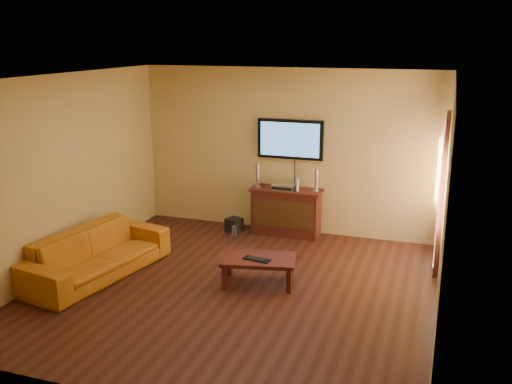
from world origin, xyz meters
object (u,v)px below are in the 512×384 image
at_px(game_console, 298,184).
at_px(speaker_left, 257,176).
at_px(media_console, 286,211).
at_px(sofa, 96,246).
at_px(subwoofer, 234,225).
at_px(keyboard, 257,259).
at_px(av_receiver, 284,187).
at_px(speaker_right, 316,181).
at_px(television, 290,139).
at_px(bottle, 234,232).
at_px(coffee_table, 259,261).

bearing_deg(game_console, speaker_left, 161.76).
height_order(media_console, sofa, sofa).
distance_m(subwoofer, keyboard, 2.23).
bearing_deg(av_receiver, speaker_left, -179.80).
bearing_deg(speaker_right, subwoofer, -172.10).
bearing_deg(game_console, keyboard, -108.24).
bearing_deg(television, media_console, -90.00).
xyz_separation_m(speaker_left, av_receiver, (0.46, -0.00, -0.14)).
height_order(subwoofer, bottle, subwoofer).
relative_size(speaker_left, av_receiver, 1.05).
distance_m(coffee_table, keyboard, 0.10).
xyz_separation_m(speaker_right, subwoofer, (-1.34, -0.19, -0.82)).
xyz_separation_m(subwoofer, keyboard, (1.06, -1.94, 0.27)).
height_order(media_console, coffee_table, media_console).
xyz_separation_m(coffee_table, keyboard, (0.00, -0.08, 0.06)).
xyz_separation_m(speaker_left, subwoofer, (-0.37, -0.14, -0.84)).
xyz_separation_m(television, speaker_right, (0.49, -0.17, -0.62)).
relative_size(subwoofer, bottle, 1.03).
height_order(television, speaker_right, television).
bearing_deg(television, av_receiver, -98.05).
xyz_separation_m(media_console, bottle, (-0.74, -0.47, -0.28)).
bearing_deg(av_receiver, bottle, -147.81).
bearing_deg(television, game_console, -47.46).
bearing_deg(sofa, keyboard, -70.83).
distance_m(av_receiver, subwoofer, 1.09).
bearing_deg(subwoofer, coffee_table, -41.42).
bearing_deg(television, coffee_table, -84.79).
xyz_separation_m(av_receiver, keyboard, (0.24, -2.08, -0.43)).
xyz_separation_m(media_console, speaker_left, (-0.49, -0.03, 0.56)).
bearing_deg(subwoofer, keyboard, -42.37).
height_order(coffee_table, sofa, sofa).
xyz_separation_m(bottle, keyboard, (0.94, -1.64, 0.28)).
bearing_deg(bottle, speaker_left, 60.12).
height_order(game_console, bottle, game_console).
relative_size(media_console, coffee_table, 1.10).
bearing_deg(subwoofer, media_console, 30.24).
bearing_deg(speaker_left, television, 23.70).
bearing_deg(game_console, subwoofer, 169.21).
height_order(television, keyboard, television).
relative_size(av_receiver, bottle, 1.65).
bearing_deg(av_receiver, sofa, -128.18).
xyz_separation_m(av_receiver, game_console, (0.22, 0.01, 0.06)).
distance_m(subwoofer, bottle, 0.32).
bearing_deg(keyboard, subwoofer, 118.64).
relative_size(media_console, av_receiver, 3.12).
bearing_deg(sofa, coffee_table, -68.77).
xyz_separation_m(av_receiver, subwoofer, (-0.82, -0.14, -0.70)).
bearing_deg(bottle, media_console, 32.39).
relative_size(av_receiver, keyboard, 1.00).
distance_m(coffee_table, bottle, 1.84).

